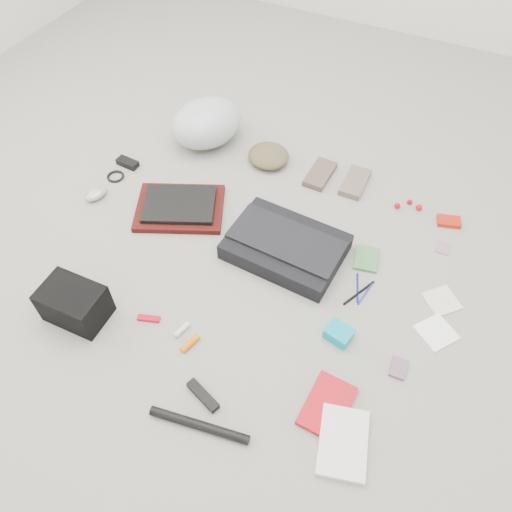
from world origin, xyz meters
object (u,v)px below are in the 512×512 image
at_px(messenger_bag, 286,247).
at_px(laptop, 179,204).
at_px(camera_bag, 74,303).
at_px(bike_helmet, 207,123).
at_px(book_red, 327,406).
at_px(accordion_wallet, 339,334).

distance_m(messenger_bag, laptop, 0.49).
bearing_deg(camera_bag, laptop, 83.54).
relative_size(bike_helmet, book_red, 1.76).
height_order(bike_helmet, camera_bag, bike_helmet).
bearing_deg(accordion_wallet, book_red, -65.63).
xyz_separation_m(camera_bag, book_red, (0.91, 0.07, -0.06)).
bearing_deg(laptop, bike_helmet, 80.77).
xyz_separation_m(bike_helmet, camera_bag, (0.07, -1.05, -0.03)).
height_order(bike_helmet, book_red, bike_helmet).
height_order(laptop, accordion_wallet, same).
xyz_separation_m(laptop, book_red, (0.86, -0.53, -0.02)).
xyz_separation_m(messenger_bag, book_red, (0.37, -0.51, -0.03)).
xyz_separation_m(bike_helmet, book_red, (0.98, -0.98, -0.09)).
xyz_separation_m(bike_helmet, accordion_wallet, (0.93, -0.73, -0.08)).
distance_m(messenger_bag, camera_bag, 0.80).
xyz_separation_m(camera_bag, accordion_wallet, (0.86, 0.32, -0.05)).
xyz_separation_m(laptop, accordion_wallet, (0.81, -0.28, -0.01)).
xyz_separation_m(messenger_bag, bike_helmet, (-0.61, 0.47, 0.07)).
bearing_deg(book_red, camera_bag, -172.93).
height_order(camera_bag, book_red, camera_bag).
height_order(laptop, bike_helmet, bike_helmet).
distance_m(book_red, accordion_wallet, 0.26).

